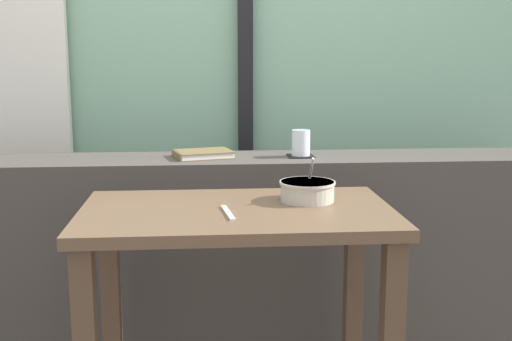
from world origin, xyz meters
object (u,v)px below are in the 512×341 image
breakfast_table (237,255)px  fork_utensil (228,213)px  closed_book (203,154)px  soup_bowl (307,191)px  coaster_square (301,156)px  juice_glass (301,144)px

breakfast_table → fork_utensil: (-0.03, -0.06, 0.15)m
closed_book → soup_bowl: soup_bowl is taller
coaster_square → soup_bowl: bearing=-96.1°
juice_glass → closed_book: size_ratio=0.40×
juice_glass → breakfast_table: bearing=-115.4°
coaster_square → closed_book: (-0.38, 0.02, 0.01)m
juice_glass → soup_bowl: size_ratio=0.57×
closed_book → soup_bowl: bearing=-58.0°
coaster_square → soup_bowl: soup_bowl is taller
breakfast_table → closed_book: 0.65m
breakfast_table → soup_bowl: soup_bowl is taller
juice_glass → fork_utensil: size_ratio=0.59×
breakfast_table → coaster_square: coaster_square is taller
juice_glass → soup_bowl: 0.52m
breakfast_table → fork_utensil: fork_utensil is taller
breakfast_table → juice_glass: size_ratio=9.33×
juice_glass → fork_utensil: 0.73m
coaster_square → soup_bowl: size_ratio=0.56×
juice_glass → closed_book: (-0.38, 0.02, -0.04)m
coaster_square → closed_book: size_ratio=0.40×
juice_glass → fork_utensil: (-0.31, -0.65, -0.11)m
breakfast_table → soup_bowl: size_ratio=5.32×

